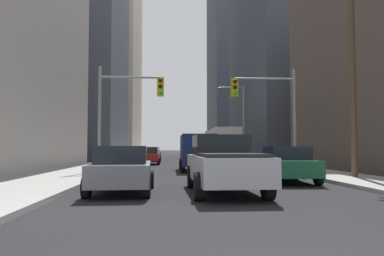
% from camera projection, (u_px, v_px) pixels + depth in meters
% --- Properties ---
extents(sidewalk_left, '(3.13, 160.00, 0.15)m').
position_uv_depth(sidewalk_left, '(133.00, 158.00, 52.32)').
color(sidewalk_left, '#9E9E99').
rests_on(sidewalk_left, ground).
extents(sidewalk_right, '(3.13, 160.00, 0.15)m').
position_uv_depth(sidewalk_right, '(227.00, 158.00, 53.15)').
color(sidewalk_right, '#9E9E99').
rests_on(sidewalk_right, ground).
extents(city_bus, '(2.67, 11.52, 3.40)m').
position_uv_depth(city_bus, '(221.00, 143.00, 41.13)').
color(city_bus, silver).
rests_on(city_bus, ground).
extents(pickup_truck_silver, '(2.20, 5.44, 1.90)m').
position_uv_depth(pickup_truck_silver, '(224.00, 164.00, 12.48)').
color(pickup_truck_silver, '#B7BABF').
rests_on(pickup_truck_silver, ground).
extents(cargo_van_navy, '(2.16, 5.23, 2.26)m').
position_uv_depth(cargo_van_navy, '(197.00, 150.00, 24.18)').
color(cargo_van_navy, '#141E4C').
rests_on(cargo_van_navy, ground).
extents(sedan_grey, '(1.95, 4.26, 1.52)m').
position_uv_depth(sedan_grey, '(122.00, 169.00, 12.40)').
color(sedan_grey, slate).
rests_on(sedan_grey, ground).
extents(sedan_green, '(1.95, 4.25, 1.52)m').
position_uv_depth(sedan_green, '(286.00, 164.00, 16.13)').
color(sedan_green, '#195938').
rests_on(sedan_green, ground).
extents(sedan_red, '(1.95, 4.24, 1.52)m').
position_uv_depth(sedan_red, '(149.00, 156.00, 33.50)').
color(sedan_red, maroon).
rests_on(sedan_red, ground).
extents(sedan_black, '(1.95, 4.24, 1.52)m').
position_uv_depth(sedan_black, '(152.00, 154.00, 40.37)').
color(sedan_black, black).
rests_on(sedan_black, ground).
extents(traffic_signal_near_left, '(3.63, 0.44, 6.00)m').
position_uv_depth(traffic_signal_near_left, '(128.00, 101.00, 21.31)').
color(traffic_signal_near_left, gray).
rests_on(traffic_signal_near_left, ground).
extents(traffic_signal_near_right, '(3.74, 0.44, 6.00)m').
position_uv_depth(traffic_signal_near_right, '(267.00, 102.00, 21.81)').
color(traffic_signal_near_right, gray).
rests_on(traffic_signal_near_right, ground).
extents(utility_pole_right, '(2.20, 0.28, 10.36)m').
position_uv_depth(utility_pole_right, '(352.00, 61.00, 17.72)').
color(utility_pole_right, brown).
rests_on(utility_pole_right, ground).
extents(street_lamp_right, '(2.69, 0.32, 7.50)m').
position_uv_depth(street_lamp_right, '(239.00, 115.00, 37.06)').
color(street_lamp_right, gray).
rests_on(street_lamp_right, ground).
extents(building_left_mid_office, '(20.28, 19.80, 29.25)m').
position_uv_depth(building_left_mid_office, '(48.00, 53.00, 53.34)').
color(building_left_mid_office, '#4C515B').
rests_on(building_left_mid_office, ground).
extents(building_left_far_tower, '(16.52, 29.09, 48.07)m').
position_uv_depth(building_left_far_tower, '(105.00, 58.00, 96.22)').
color(building_left_far_tower, '#B7A893').
rests_on(building_left_far_tower, ground).
extents(building_right_mid_block, '(22.59, 25.29, 33.19)m').
position_uv_depth(building_right_mid_block, '(320.00, 44.00, 55.72)').
color(building_right_mid_block, '#4C515B').
rests_on(building_right_mid_block, ground).
extents(building_right_far_highrise, '(15.85, 21.76, 52.18)m').
position_uv_depth(building_right_far_highrise, '(242.00, 51.00, 97.91)').
color(building_right_far_highrise, '#4C515B').
rests_on(building_right_far_highrise, ground).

